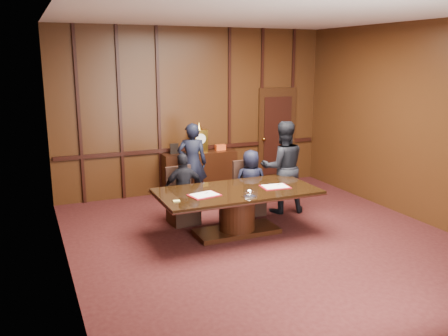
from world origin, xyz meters
name	(u,v)px	position (x,y,z in m)	size (l,w,h in m)	color
room	(274,135)	(0.07, 0.14, 1.72)	(7.00, 7.04, 3.50)	black
sideboard	(199,171)	(0.00, 3.26, 0.49)	(1.60, 0.45, 1.54)	black
conference_table	(237,204)	(-0.29, 0.69, 0.51)	(2.62, 1.32, 0.76)	black
folder_left	(204,195)	(-0.90, 0.59, 0.77)	(0.52, 0.41, 0.02)	maroon
folder_right	(275,187)	(0.36, 0.58, 0.77)	(0.49, 0.37, 0.02)	maroon
inkstand	(249,194)	(-0.29, 0.24, 0.81)	(0.20, 0.14, 0.12)	white
notepad	(177,201)	(-1.40, 0.46, 0.77)	(0.10, 0.07, 0.01)	#FFF27C
chair_left	(183,207)	(-0.94, 1.57, 0.29)	(0.52, 0.52, 0.99)	black
chair_right	(249,198)	(0.36, 1.57, 0.29)	(0.50, 0.50, 0.99)	black
signatory_left	(184,189)	(-0.94, 1.49, 0.63)	(0.74, 0.31, 1.27)	black
signatory_right	(251,183)	(0.36, 1.49, 0.61)	(0.60, 0.39, 1.23)	black
witness_left	(192,163)	(-0.37, 2.66, 0.81)	(0.59, 0.39, 1.62)	black
witness_right	(283,167)	(0.99, 1.42, 0.87)	(0.84, 0.66, 1.74)	black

